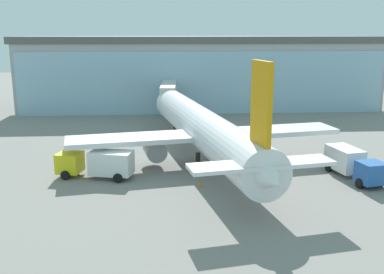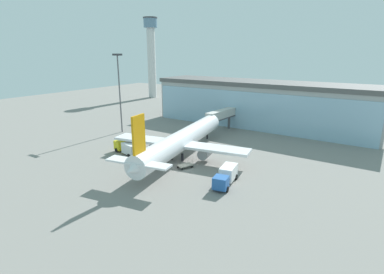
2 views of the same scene
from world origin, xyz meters
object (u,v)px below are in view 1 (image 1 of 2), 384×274
object	(u,v)px
catering_truck	(98,163)
safety_cone_nose	(200,184)
jet_bridge	(169,92)
baggage_cart	(248,168)
fuel_truck	(353,163)
airplane	(204,129)
safety_cone_wingtip	(90,158)

from	to	relation	value
catering_truck	safety_cone_nose	bearing A→B (deg)	174.78
safety_cone_nose	jet_bridge	bearing A→B (deg)	93.00
baggage_cart	catering_truck	bearing A→B (deg)	113.70
jet_bridge	baggage_cart	xyz separation A→B (m)	(6.84, -27.56, -4.08)
catering_truck	fuel_truck	world-z (taller)	same
jet_bridge	airplane	distance (m)	23.22
jet_bridge	baggage_cart	world-z (taller)	jet_bridge
baggage_cart	safety_cone_wingtip	distance (m)	17.38
baggage_cart	safety_cone_nose	distance (m)	6.28
catering_truck	jet_bridge	bearing A→B (deg)	-91.55
baggage_cart	safety_cone_wingtip	xyz separation A→B (m)	(-16.28, 6.06, -0.23)
fuel_truck	safety_cone_wingtip	size ratio (longest dim) A/B	13.76
fuel_truck	baggage_cart	xyz separation A→B (m)	(-9.67, 2.26, -0.97)
safety_cone_nose	catering_truck	bearing A→B (deg)	160.43
catering_truck	safety_cone_nose	distance (m)	10.17
catering_truck	safety_cone_nose	world-z (taller)	catering_truck
airplane	safety_cone_wingtip	size ratio (longest dim) A/B	69.64
airplane	safety_cone_nose	world-z (taller)	airplane
safety_cone_wingtip	fuel_truck	bearing A→B (deg)	-17.78
catering_truck	safety_cone_wingtip	world-z (taller)	catering_truck
baggage_cart	safety_cone_wingtip	bearing A→B (deg)	92.78
airplane	fuel_truck	world-z (taller)	airplane
safety_cone_nose	safety_cone_wingtip	size ratio (longest dim) A/B	1.00
catering_truck	safety_cone_wingtip	distance (m)	6.49
jet_bridge	fuel_truck	world-z (taller)	jet_bridge
airplane	fuel_truck	bearing A→B (deg)	-125.79
baggage_cart	safety_cone_wingtip	size ratio (longest dim) A/B	5.83
catering_truck	safety_cone_wingtip	size ratio (longest dim) A/B	13.85
baggage_cart	safety_cone_nose	bearing A→B (deg)	147.21
jet_bridge	catering_truck	xyz separation A→B (m)	(-7.89, -27.69, -3.11)
airplane	safety_cone_nose	xyz separation A→B (m)	(-1.25, -8.06, -3.31)
fuel_truck	safety_cone_wingtip	xyz separation A→B (m)	(-25.95, 8.32, -1.19)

